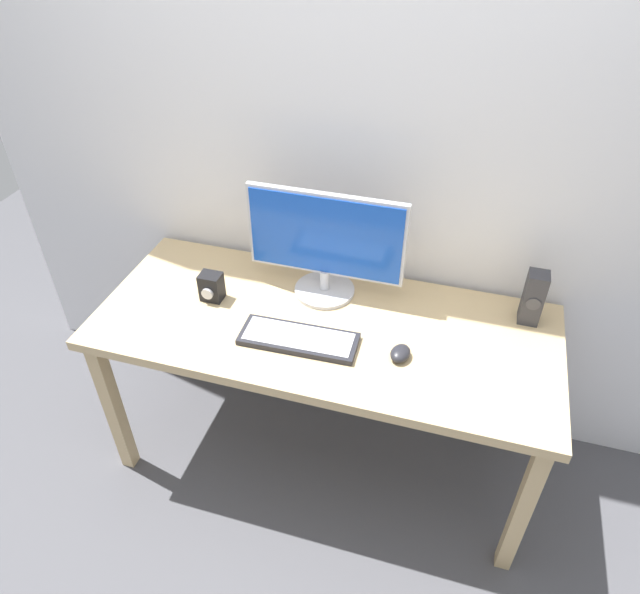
# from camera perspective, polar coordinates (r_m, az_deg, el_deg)

# --- Properties ---
(ground_plane) EXTENTS (6.00, 6.00, 0.00)m
(ground_plane) POSITION_cam_1_polar(r_m,az_deg,el_deg) (2.68, 0.32, -14.88)
(ground_plane) COLOR #4C4C51
(wall_back) EXTENTS (3.20, 0.04, 3.00)m
(wall_back) POSITION_cam_1_polar(r_m,az_deg,el_deg) (2.10, 3.74, 20.23)
(wall_back) COLOR silver
(wall_back) RESTS_ON ground_plane
(desk) EXTENTS (1.71, 0.72, 0.76)m
(desk) POSITION_cam_1_polar(r_m,az_deg,el_deg) (2.18, 0.39, -4.13)
(desk) COLOR tan
(desk) RESTS_ON ground_plane
(monitor) EXTENTS (0.60, 0.24, 0.43)m
(monitor) POSITION_cam_1_polar(r_m,az_deg,el_deg) (2.15, 0.54, 5.37)
(monitor) COLOR silver
(monitor) RESTS_ON desk
(keyboard_primary) EXTENTS (0.42, 0.16, 0.03)m
(keyboard_primary) POSITION_cam_1_polar(r_m,az_deg,el_deg) (2.05, -2.14, -4.16)
(keyboard_primary) COLOR #232328
(keyboard_primary) RESTS_ON desk
(mouse) EXTENTS (0.08, 0.10, 0.04)m
(mouse) POSITION_cam_1_polar(r_m,az_deg,el_deg) (2.00, 7.98, -5.55)
(mouse) COLOR #232328
(mouse) RESTS_ON desk
(speaker_right) EXTENTS (0.07, 0.08, 0.21)m
(speaker_right) POSITION_cam_1_polar(r_m,az_deg,el_deg) (2.21, 20.40, -0.07)
(speaker_right) COLOR #333338
(speaker_right) RESTS_ON desk
(audio_controller) EXTENTS (0.08, 0.08, 0.11)m
(audio_controller) POSITION_cam_1_polar(r_m,az_deg,el_deg) (2.24, -10.73, 1.00)
(audio_controller) COLOR black
(audio_controller) RESTS_ON desk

